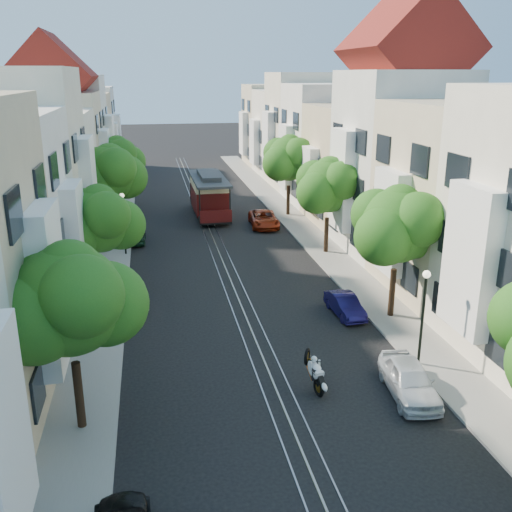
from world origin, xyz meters
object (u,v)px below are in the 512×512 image
tree_e_d (290,159)px  lamp_east (424,304)px  lamp_west (123,215)px  tree_w_a (71,303)px  parked_car_w_mid (134,294)px  parked_car_w_far (137,236)px  parked_car_e_far (264,219)px  tree_e_b (399,227)px  sportbike_rider (314,371)px  tree_w_c (110,174)px  tree_e_c (329,187)px  tree_w_b (99,222)px  cable_car (209,193)px  parked_car_e_near (409,380)px  parked_car_e_mid (345,305)px  tree_w_d (117,159)px

tree_e_d → lamp_east: size_ratio=1.65×
tree_e_d → lamp_west: size_ratio=1.65×
tree_w_a → lamp_west: (0.84, 20.02, -1.89)m
parked_car_w_mid → tree_e_d: bearing=-133.0°
parked_car_w_far → tree_w_a: bearing=87.2°
tree_e_d → tree_w_a: 32.38m
tree_w_a → parked_car_e_far: bearing=65.9°
tree_e_b → lamp_west: 18.90m
tree_e_b → sportbike_rider: bearing=-134.1°
tree_w_c → tree_e_c: bearing=-19.1°
tree_w_b → sportbike_rider: size_ratio=3.53×
sportbike_rider → parked_car_w_far: size_ratio=0.57×
sportbike_rider → tree_w_a: bearing=175.5°
tree_e_d → tree_e_b: bearing=-90.0°
lamp_east → cable_car: bearing=101.6°
tree_e_c → sportbike_rider: (-5.82, -17.00, -3.78)m
parked_car_e_near → lamp_west: bearing=125.5°
parked_car_e_near → tree_w_c: bearing=123.9°
sportbike_rider → parked_car_e_mid: size_ratio=0.55×
tree_e_c → parked_car_w_mid: bearing=-152.1°
tree_w_b → parked_car_e_mid: tree_w_b is taller
tree_e_b → tree_w_a: same height
tree_e_b → tree_e_c: tree_e_b is taller
lamp_west → tree_e_c: bearing=-8.5°
tree_e_b → parked_car_e_near: bearing=-108.6°
tree_w_d → sportbike_rider: tree_w_d is taller
tree_w_b → parked_car_w_mid: 4.22m
tree_e_b → tree_w_d: 30.60m
tree_w_b → sportbike_rider: (8.58, -11.00, -3.57)m
tree_e_c → parked_car_w_mid: 15.10m
parked_car_e_mid → parked_car_e_near: bearing=-94.5°
tree_w_d → parked_car_w_far: 11.95m
tree_e_b → tree_w_a: (-14.40, -7.00, 0.00)m
tree_e_d → parked_car_w_far: (-12.86, -6.13, -4.33)m
lamp_east → parked_car_e_mid: bearing=102.7°
tree_e_b → lamp_east: (-0.96, -4.98, -1.89)m
parked_car_e_mid → parked_car_w_mid: parked_car_w_mid is taller
tree_e_d → tree_w_c: size_ratio=0.97×
lamp_west → parked_car_e_mid: 16.87m
tree_w_a → tree_w_b: bearing=90.0°
tree_e_c → lamp_west: bearing=171.5°
sportbike_rider → parked_car_w_mid: (-7.04, 10.19, -0.27)m
parked_car_e_near → parked_car_e_mid: (0.12, 7.75, -0.13)m
tree_e_c → tree_w_a: bearing=-128.7°
tree_e_b → parked_car_w_far: tree_e_b is taller
tree_w_c → tree_w_a: bearing=-90.0°
tree_w_d → tree_e_b: bearing=-61.9°
parked_car_e_near → parked_car_w_mid: size_ratio=1.17×
cable_car → tree_w_c: bearing=-137.3°
lamp_west → parked_car_w_far: lamp_west is taller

